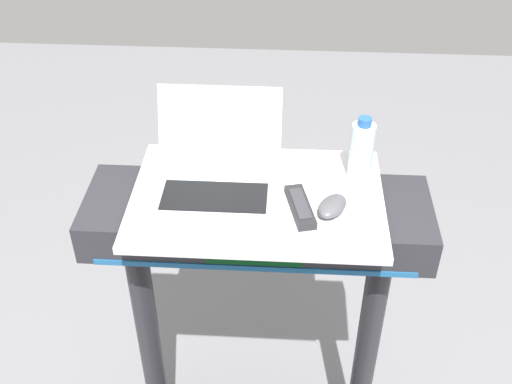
{
  "coord_description": "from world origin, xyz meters",
  "views": [
    {
      "loc": [
        0.07,
        -0.57,
        2.14
      ],
      "look_at": [
        0.0,
        0.65,
        1.19
      ],
      "focal_mm": 44.55,
      "sensor_mm": 36.0,
      "label": 1
    }
  ],
  "objects_px": {
    "tv_remote": "(300,207)",
    "laptop": "(217,173)",
    "water_bottle": "(361,151)",
    "computer_mouse": "(332,206)"
  },
  "relations": [
    {
      "from": "tv_remote",
      "to": "laptop",
      "type": "bearing_deg",
      "value": 159.33
    },
    {
      "from": "water_bottle",
      "to": "tv_remote",
      "type": "bearing_deg",
      "value": -135.86
    },
    {
      "from": "water_bottle",
      "to": "laptop",
      "type": "bearing_deg",
      "value": -169.47
    },
    {
      "from": "laptop",
      "to": "water_bottle",
      "type": "distance_m",
      "value": 0.38
    },
    {
      "from": "laptop",
      "to": "water_bottle",
      "type": "relative_size",
      "value": 1.78
    },
    {
      "from": "computer_mouse",
      "to": "water_bottle",
      "type": "relative_size",
      "value": 0.55
    },
    {
      "from": "laptop",
      "to": "tv_remote",
      "type": "xyz_separation_m",
      "value": [
        0.21,
        -0.08,
        -0.04
      ]
    },
    {
      "from": "laptop",
      "to": "tv_remote",
      "type": "bearing_deg",
      "value": -17.88
    },
    {
      "from": "laptop",
      "to": "computer_mouse",
      "type": "relative_size",
      "value": 3.21
    },
    {
      "from": "water_bottle",
      "to": "tv_remote",
      "type": "height_order",
      "value": "water_bottle"
    }
  ]
}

